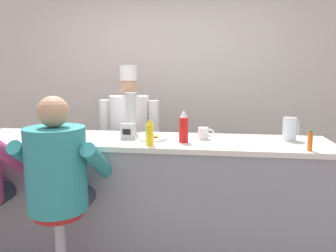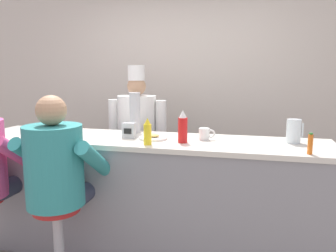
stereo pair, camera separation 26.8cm
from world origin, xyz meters
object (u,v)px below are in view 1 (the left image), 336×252
at_px(cup_stack_steel, 131,113).
at_px(diner_seated_teal, 59,173).
at_px(hot_sauce_bottle_orange, 310,141).
at_px(breakfast_plate, 152,138).
at_px(coffee_mug_white, 204,133).
at_px(napkin_dispenser_chrome, 128,131).
at_px(mustard_bottle_yellow, 150,133).
at_px(cereal_bowl, 50,133).
at_px(cook_in_whites_near, 129,136).
at_px(ketchup_bottle_red, 184,127).
at_px(water_pitcher_clear, 290,129).

height_order(cup_stack_steel, diner_seated_teal, diner_seated_teal).
bearing_deg(hot_sauce_bottle_orange, diner_seated_teal, -170.35).
height_order(breakfast_plate, cup_stack_steel, cup_stack_steel).
height_order(coffee_mug_white, napkin_dispenser_chrome, napkin_dispenser_chrome).
height_order(mustard_bottle_yellow, diner_seated_teal, diner_seated_teal).
bearing_deg(cereal_bowl, hot_sauce_bottle_orange, -7.61).
bearing_deg(cereal_bowl, cup_stack_steel, 16.90).
height_order(cup_stack_steel, napkin_dispenser_chrome, cup_stack_steel).
bearing_deg(cook_in_whites_near, napkin_dispenser_chrome, -76.53).
bearing_deg(ketchup_bottle_red, water_pitcher_clear, 12.70).
height_order(hot_sauce_bottle_orange, cup_stack_steel, cup_stack_steel).
bearing_deg(ketchup_bottle_red, cook_in_whites_near, 130.34).
height_order(breakfast_plate, coffee_mug_white, coffee_mug_white).
distance_m(mustard_bottle_yellow, hot_sauce_bottle_orange, 1.17).
bearing_deg(diner_seated_teal, water_pitcher_clear, 21.23).
xyz_separation_m(water_pitcher_clear, napkin_dispenser_chrome, (-1.34, -0.12, -0.03)).
xyz_separation_m(breakfast_plate, cereal_bowl, (-0.93, 0.04, 0.01)).
bearing_deg(water_pitcher_clear, cup_stack_steel, 174.48).
distance_m(ketchup_bottle_red, diner_seated_teal, 1.00).
bearing_deg(napkin_dispenser_chrome, breakfast_plate, 1.71).
height_order(mustard_bottle_yellow, hot_sauce_bottle_orange, mustard_bottle_yellow).
xyz_separation_m(hot_sauce_bottle_orange, cup_stack_steel, (-1.43, 0.49, 0.12)).
relative_size(diner_seated_teal, cook_in_whites_near, 0.86).
xyz_separation_m(hot_sauce_bottle_orange, diner_seated_teal, (-1.76, -0.30, -0.22)).
height_order(mustard_bottle_yellow, cereal_bowl, mustard_bottle_yellow).
distance_m(coffee_mug_white, cup_stack_steel, 0.71).
relative_size(mustard_bottle_yellow, napkin_dispenser_chrome, 1.60).
bearing_deg(cereal_bowl, breakfast_plate, -2.55).
relative_size(breakfast_plate, cook_in_whites_near, 0.15).
bearing_deg(mustard_bottle_yellow, breakfast_plate, 95.03).
relative_size(coffee_mug_white, cook_in_whites_near, 0.08).
xyz_separation_m(cereal_bowl, diner_seated_teal, (0.36, -0.58, -0.17)).
xyz_separation_m(ketchup_bottle_red, mustard_bottle_yellow, (-0.25, -0.14, -0.02)).
distance_m(mustard_bottle_yellow, coffee_mug_white, 0.50).
distance_m(ketchup_bottle_red, cook_in_whites_near, 1.02).
xyz_separation_m(hot_sauce_bottle_orange, coffee_mug_white, (-0.76, 0.32, -0.02)).
relative_size(water_pitcher_clear, diner_seated_teal, 0.13).
xyz_separation_m(water_pitcher_clear, breakfast_plate, (-1.12, -0.12, -0.08)).
height_order(hot_sauce_bottle_orange, coffee_mug_white, hot_sauce_bottle_orange).
bearing_deg(cup_stack_steel, breakfast_plate, -45.56).
height_order(mustard_bottle_yellow, water_pitcher_clear, mustard_bottle_yellow).
height_order(hot_sauce_bottle_orange, napkin_dispenser_chrome, hot_sauce_bottle_orange).
bearing_deg(mustard_bottle_yellow, napkin_dispenser_chrome, 137.79).
xyz_separation_m(cup_stack_steel, cook_in_whites_near, (-0.13, 0.43, -0.30)).
relative_size(cup_stack_steel, diner_seated_teal, 0.27).
bearing_deg(hot_sauce_bottle_orange, napkin_dispenser_chrome, 170.45).
height_order(water_pitcher_clear, cook_in_whites_near, cook_in_whites_near).
distance_m(water_pitcher_clear, cook_in_whites_near, 1.62).
distance_m(hot_sauce_bottle_orange, napkin_dispenser_chrome, 1.42).
xyz_separation_m(breakfast_plate, napkin_dispenser_chrome, (-0.21, -0.01, 0.05)).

